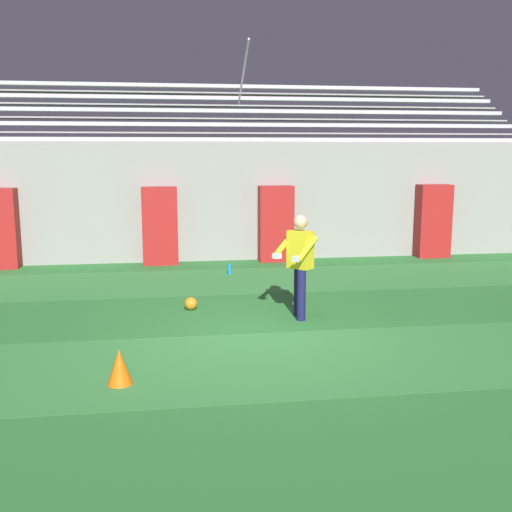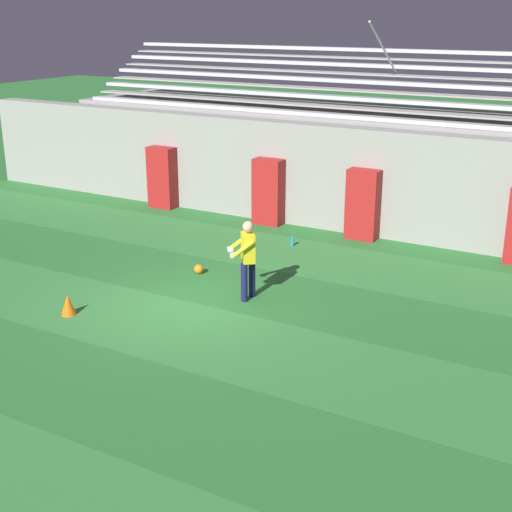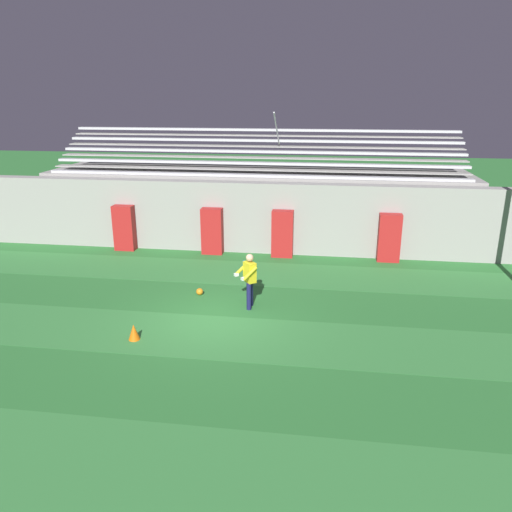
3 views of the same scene
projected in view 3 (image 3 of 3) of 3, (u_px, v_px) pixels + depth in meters
name	position (u px, v px, depth m)	size (l,w,h in m)	color
ground_plane	(214.00, 318.00, 14.16)	(80.00, 80.00, 0.00)	#2D7533
turf_stripe_near	(138.00, 467.00, 8.50)	(28.00, 2.47, 0.01)	#38843D
turf_stripe_mid	(206.00, 335.00, 13.15)	(28.00, 2.47, 0.01)	#38843D
turf_stripe_far	(238.00, 272.00, 17.80)	(28.00, 2.47, 0.01)	#38843D
back_wall	(249.00, 217.00, 19.84)	(24.00, 0.60, 2.80)	#999691
padding_pillar_gate_left	(212.00, 231.00, 19.66)	(0.82, 0.44, 1.83)	#B21E1E
padding_pillar_gate_right	(282.00, 234.00, 19.29)	(0.82, 0.44, 1.83)	#B21E1E
padding_pillar_far_left	(124.00, 228.00, 20.14)	(0.82, 0.44, 1.83)	#B21E1E
padding_pillar_far_right	(389.00, 238.00, 18.75)	(0.82, 0.44, 1.83)	#B21E1E
bleacher_stand	(257.00, 203.00, 22.02)	(18.00, 4.05, 5.43)	#999691
goalkeeper	(249.00, 277.00, 14.60)	(0.73, 0.74, 1.67)	#19194C
soccer_ball	(200.00, 292.00, 15.79)	(0.22, 0.22, 0.22)	orange
traffic_cone	(134.00, 332.00, 12.89)	(0.30, 0.30, 0.42)	orange
water_bottle	(244.00, 264.00, 18.34)	(0.07, 0.07, 0.24)	#1E8CD8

